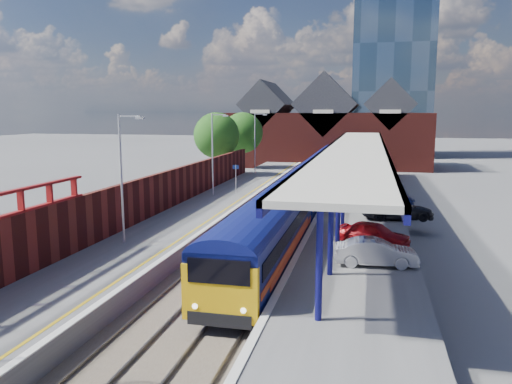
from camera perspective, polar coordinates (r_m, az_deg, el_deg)
ground at (r=49.50m, az=5.12°, el=-0.35°), size 240.00×240.00×0.00m
ballast_bed at (r=39.77m, az=3.16°, el=-2.61°), size 6.00×76.00×0.06m
rails at (r=39.76m, az=3.16°, el=-2.49°), size 4.51×76.00×0.14m
left_platform at (r=40.95m, az=-4.45°, el=-1.62°), size 5.00×76.00×1.00m
right_platform at (r=39.14m, az=11.86°, el=-2.29°), size 6.00×76.00×1.00m
coping_left at (r=40.23m, az=-1.26°, el=-1.03°), size 0.30×76.00×0.05m
coping_right at (r=39.19m, az=7.71°, el=-1.38°), size 0.30×76.00×0.05m
yellow_line at (r=40.38m, az=-2.08°, el=-1.02°), size 0.14×76.00×0.01m
train at (r=49.61m, az=6.96°, el=2.12°), size 2.87×65.90×3.45m
canopy at (r=40.46m, az=11.40°, el=4.89°), size 4.50×52.00×4.48m
lamp_post_b at (r=27.77m, az=-14.91°, el=2.38°), size 1.48×0.18×7.00m
lamp_post_c at (r=42.52m, az=-4.83°, el=4.88°), size 1.48×0.18×7.00m
lamp_post_d at (r=57.94m, az=0.01°, el=6.03°), size 1.48×0.18×7.00m
platform_sign at (r=44.27m, az=-2.32°, el=2.08°), size 0.55×0.08×2.50m
brick_wall at (r=35.58m, az=-11.59°, el=-0.21°), size 0.35×50.00×3.86m
station_building at (r=76.72m, az=8.06°, el=7.04°), size 30.00×12.12×13.78m
glass_tower at (r=99.19m, az=15.39°, el=15.80°), size 14.20×14.20×40.30m
tree_near at (r=56.93m, az=-4.41°, el=6.31°), size 5.20×5.20×8.10m
tree_far at (r=64.35m, az=-1.42°, el=6.66°), size 5.20×5.20×8.10m
parked_car_red at (r=27.55m, az=13.29°, el=-4.67°), size 4.14×2.85×1.31m
parked_car_silver at (r=24.12m, az=13.54°, el=-6.71°), size 3.92×1.64×1.26m
parked_car_dark at (r=34.74m, az=15.90°, el=-1.90°), size 4.93×2.71×1.35m
parked_car_blue at (r=39.60m, az=14.55°, el=-0.61°), size 4.57×2.34×1.23m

